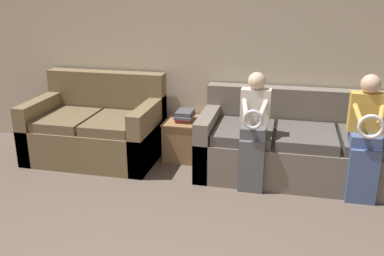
{
  "coord_description": "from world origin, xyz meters",
  "views": [
    {
      "loc": [
        0.84,
        -1.7,
        2.01
      ],
      "look_at": [
        -0.0,
        1.96,
        0.74
      ],
      "focal_mm": 40.0,
      "sensor_mm": 36.0,
      "label": 1
    }
  ],
  "objects_px": {
    "book_stack": "(185,115)",
    "couch_side": "(97,130)",
    "side_shelf": "(185,138)",
    "couch_main": "(305,147)",
    "child_left_seated": "(254,126)",
    "child_right_seated": "(366,133)"
  },
  "relations": [
    {
      "from": "child_left_seated",
      "to": "child_right_seated",
      "type": "xyz_separation_m",
      "value": [
        1.06,
        0.0,
        0.01
      ]
    },
    {
      "from": "couch_side",
      "to": "child_right_seated",
      "type": "relative_size",
      "value": 1.23
    },
    {
      "from": "child_right_seated",
      "to": "book_stack",
      "type": "bearing_deg",
      "value": 162.65
    },
    {
      "from": "couch_side",
      "to": "book_stack",
      "type": "relative_size",
      "value": 5.08
    },
    {
      "from": "couch_main",
      "to": "couch_side",
      "type": "xyz_separation_m",
      "value": [
        -2.43,
        -0.01,
        0.02
      ]
    },
    {
      "from": "book_stack",
      "to": "couch_side",
      "type": "bearing_deg",
      "value": -169.59
    },
    {
      "from": "couch_main",
      "to": "side_shelf",
      "type": "bearing_deg",
      "value": 172.26
    },
    {
      "from": "couch_side",
      "to": "child_left_seated",
      "type": "bearing_deg",
      "value": -12.07
    },
    {
      "from": "couch_side",
      "to": "side_shelf",
      "type": "height_order",
      "value": "couch_side"
    },
    {
      "from": "child_right_seated",
      "to": "couch_side",
      "type": "bearing_deg",
      "value": 172.18
    },
    {
      "from": "child_left_seated",
      "to": "side_shelf",
      "type": "distance_m",
      "value": 1.13
    },
    {
      "from": "couch_main",
      "to": "child_left_seated",
      "type": "distance_m",
      "value": 0.75
    },
    {
      "from": "child_left_seated",
      "to": "child_right_seated",
      "type": "relative_size",
      "value": 0.98
    },
    {
      "from": "couch_main",
      "to": "book_stack",
      "type": "xyz_separation_m",
      "value": [
        -1.39,
        0.18,
        0.21
      ]
    },
    {
      "from": "child_right_seated",
      "to": "book_stack",
      "type": "height_order",
      "value": "child_right_seated"
    },
    {
      "from": "child_right_seated",
      "to": "side_shelf",
      "type": "bearing_deg",
      "value": 162.52
    },
    {
      "from": "couch_main",
      "to": "child_left_seated",
      "type": "bearing_deg",
      "value": -141.76
    },
    {
      "from": "side_shelf",
      "to": "book_stack",
      "type": "xyz_separation_m",
      "value": [
        0.0,
        -0.01,
        0.29
      ]
    },
    {
      "from": "child_left_seated",
      "to": "book_stack",
      "type": "bearing_deg",
      "value": 145.16
    },
    {
      "from": "couch_side",
      "to": "book_stack",
      "type": "distance_m",
      "value": 1.08
    },
    {
      "from": "child_left_seated",
      "to": "child_right_seated",
      "type": "distance_m",
      "value": 1.06
    },
    {
      "from": "child_right_seated",
      "to": "child_left_seated",
      "type": "bearing_deg",
      "value": -179.96
    }
  ]
}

